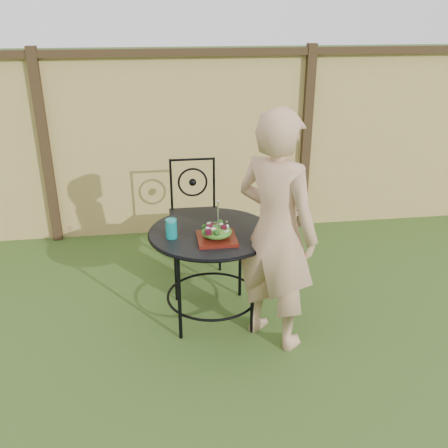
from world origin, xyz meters
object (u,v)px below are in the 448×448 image
object	(u,v)px
diner	(276,232)
patio_table	(212,248)
salad_plate	(217,239)
patio_chair	(195,210)

from	to	relation	value
diner	patio_table	bearing A→B (deg)	8.22
diner	salad_plate	size ratio (longest dim) A/B	6.20
salad_plate	diner	bearing A→B (deg)	-23.48
salad_plate	patio_chair	bearing A→B (deg)	93.15
patio_table	patio_chair	world-z (taller)	patio_chair
patio_chair	diner	bearing A→B (deg)	-71.17
patio_chair	patio_table	bearing A→B (deg)	-87.36
patio_table	patio_chair	distance (m)	0.97
patio_table	salad_plate	bearing A→B (deg)	-83.82
patio_table	salad_plate	world-z (taller)	salad_plate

